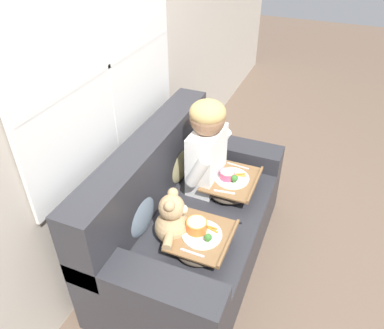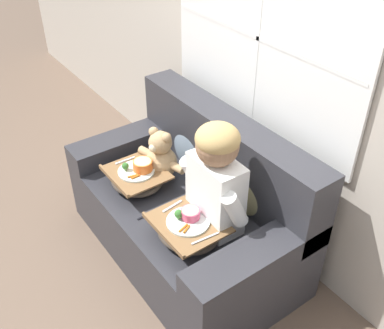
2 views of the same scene
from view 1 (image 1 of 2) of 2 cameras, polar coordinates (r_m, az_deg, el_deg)
ground_plane at (r=2.88m, az=0.28°, el=-13.72°), size 14.00×14.00×0.00m
wall_back_with_window at (r=2.33m, az=-13.32°, el=12.52°), size 8.00×0.08×2.60m
couch at (r=2.65m, az=-1.01°, el=-8.53°), size 1.60×0.89×0.94m
throw_pillow_behind_child at (r=2.73m, az=-2.45°, el=0.88°), size 0.36×0.17×0.37m
throw_pillow_behind_teddy at (r=2.33m, az=-8.36°, el=-6.71°), size 0.36×0.17×0.37m
child_figure at (r=2.54m, az=2.32°, el=3.45°), size 0.48×0.24×0.68m
teddy_bear at (r=2.26m, az=-2.92°, el=-8.67°), size 0.38×0.28×0.36m
lap_tray_child at (r=2.67m, az=5.98°, el=-2.99°), size 0.41×0.36×0.18m
lap_tray_teddy at (r=2.27m, az=1.47°, el=-11.44°), size 0.38×0.34×0.19m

